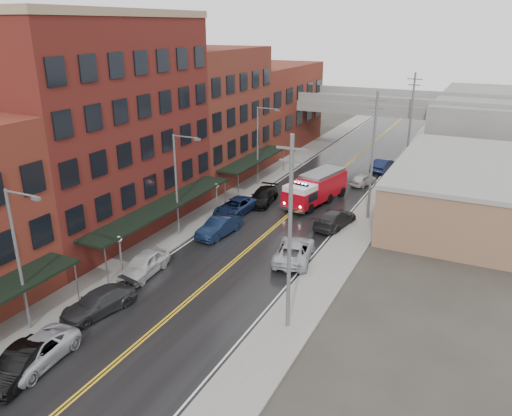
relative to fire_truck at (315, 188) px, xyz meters
The scene contains 33 objects.
road 7.42m from the fire_truck, 99.10° to the right, with size 11.00×160.00×0.02m, color black.
sidewalk_left 11.17m from the fire_truck, 139.81° to the right, with size 3.00×160.00×0.15m, color slate.
sidewalk_right 9.56m from the fire_truck, 49.20° to the right, with size 3.00×160.00×0.15m, color slate.
curb_left 9.98m from the fire_truck, 133.60° to the right, with size 0.30×160.00×0.15m, color gray.
curb_right 8.59m from the fire_truck, 57.71° to the right, with size 0.30×160.00×0.15m, color gray.
brick_building_b 21.49m from the fire_truck, 135.62° to the right, with size 9.00×20.00×18.00m, color #521815.
brick_building_c 15.93m from the fire_truck, 166.88° to the left, with size 9.00×15.00×15.00m, color maroon.
brick_building_far 25.74m from the fire_truck, 124.69° to the left, with size 9.00×20.00×12.00m, color maroon.
tan_building 15.15m from the fire_truck, 10.92° to the left, with size 14.00×22.00×5.00m, color brown.
right_far_block 37.01m from the fire_truck, 62.85° to the left, with size 18.00×30.00×8.00m, color slate.
awning_1 16.61m from the fire_truck, 121.42° to the right, with size 2.60×18.00×3.09m.
awning_2 9.35m from the fire_truck, 158.69° to the left, with size 2.60×13.00×3.09m.
globe_lamp_1 22.45m from the fire_truck, 109.64° to the right, with size 0.44×0.44×3.12m.
globe_lamp_2 10.40m from the fire_truck, 136.60° to the right, with size 0.44×0.44×3.12m.
street_lamp_0 30.33m from the fire_truck, 104.79° to the right, with size 2.64×0.22×9.00m.
street_lamp_1 15.61m from the fire_truck, 120.36° to the right, with size 2.64×0.22×9.00m.
street_lamp_2 8.92m from the fire_truck, 159.55° to the left, with size 2.64×0.22×9.00m.
utility_pole_0 23.40m from the fire_truck, 74.69° to the right, with size 1.80×0.24×12.00m.
utility_pole_1 7.90m from the fire_truck, 19.40° to the right, with size 1.80×0.24×12.00m.
utility_pole_2 19.42m from the fire_truck, 71.27° to the left, with size 1.80×0.24×12.00m.
overpass 25.26m from the fire_truck, 92.63° to the left, with size 40.00×10.00×7.50m.
fire_truck is the anchor object (origin of this frame).
parked_car_left_1 32.81m from the fire_truck, 98.53° to the right, with size 1.59×4.55×1.50m, color black.
parked_car_left_2 31.73m from the fire_truck, 98.95° to the right, with size 2.36×5.11×1.42m, color #ADAEB5.
parked_car_left_3 26.42m from the fire_truck, 101.98° to the right, with size 2.09×5.14×1.49m, color #29292B.
parked_car_left_4 21.26m from the fire_truck, 106.81° to the right, with size 1.96×4.87×1.66m, color #BCBCBC.
parked_car_left_5 12.53m from the fire_truck, 112.44° to the right, with size 1.75×5.03×1.66m, color #0D1931.
parked_car_left_6 8.75m from the fire_truck, 133.19° to the right, with size 2.50×5.41×1.50m, color #111F42.
parked_car_left_7 5.46m from the fire_truck, 154.31° to the right, with size 2.14×5.27×1.53m, color black.
parked_car_right_0 13.60m from the fire_truck, 77.42° to the right, with size 2.71×5.89×1.64m, color #ABADB4.
parked_car_right_1 6.53m from the fire_truck, 54.30° to the right, with size 2.25×5.53×1.61m, color #232325.
parked_car_right_2 8.86m from the fire_truck, 70.47° to the left, with size 1.58×3.92×1.34m, color #BBBBBB.
parked_car_right_3 15.58m from the fire_truck, 75.64° to the left, with size 1.75×5.02×1.65m, color black.
Camera 1 is at (16.81, -9.37, 17.46)m, focal length 35.00 mm.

